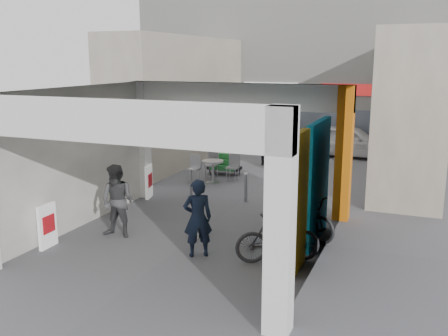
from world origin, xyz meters
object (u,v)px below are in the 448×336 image
at_px(produce_stand, 225,166).
at_px(man_with_dog, 198,218).
at_px(cafe_set, 213,171).
at_px(man_elderly, 296,197).
at_px(bicycle_front, 299,216).
at_px(white_van, 350,141).
at_px(man_back_turned, 118,201).
at_px(man_crates, 267,143).
at_px(border_collie, 198,225).
at_px(bicycle_rear, 278,238).

height_order(produce_stand, man_with_dog, man_with_dog).
bearing_deg(cafe_set, man_elderly, -46.00).
xyz_separation_m(man_with_dog, bicycle_front, (1.73, 1.96, -0.33)).
height_order(cafe_set, white_van, white_van).
height_order(man_back_turned, bicycle_front, man_back_turned).
xyz_separation_m(man_with_dog, man_crates, (-1.40, 9.42, 0.07)).
distance_m(man_elderly, white_van, 10.30).
bearing_deg(man_elderly, bicycle_front, -34.93).
distance_m(cafe_set, man_back_turned, 6.00).
distance_m(man_elderly, bicycle_front, 0.51).
bearing_deg(border_collie, produce_stand, 121.05).
bearing_deg(border_collie, bicycle_rear, -5.32).
bearing_deg(man_crates, man_back_turned, 108.87).
xyz_separation_m(border_collie, white_van, (1.90, 11.45, 0.39)).
distance_m(cafe_set, man_elderly, 5.71).
xyz_separation_m(produce_stand, bicycle_front, (4.09, -5.41, 0.21)).
bearing_deg(produce_stand, bicycle_front, -65.92).
bearing_deg(border_collie, man_crates, 110.73).
bearing_deg(produce_stand, man_crates, 51.98).
bearing_deg(produce_stand, border_collie, -86.67).
relative_size(man_with_dog, man_elderly, 0.94).
relative_size(cafe_set, produce_stand, 1.32).
distance_m(man_with_dog, bicycle_front, 2.64).
distance_m(man_back_turned, man_elderly, 4.24).
xyz_separation_m(man_crates, white_van, (2.78, 3.11, -0.24)).
xyz_separation_m(cafe_set, bicycle_rear, (4.06, -6.04, 0.20)).
xyz_separation_m(man_back_turned, man_elderly, (3.80, 1.89, 0.03)).
distance_m(man_with_dog, man_elderly, 2.74).
xyz_separation_m(bicycle_front, white_van, (-0.35, 10.58, 0.17)).
distance_m(man_with_dog, man_crates, 9.53).
relative_size(bicycle_front, white_van, 0.49).
relative_size(produce_stand, bicycle_front, 0.60).
bearing_deg(man_crates, bicycle_front, 136.90).
relative_size(man_crates, white_van, 0.46).
bearing_deg(man_crates, white_van, -107.58).
bearing_deg(man_elderly, white_van, 115.82).
xyz_separation_m(man_back_turned, white_van, (3.62, 12.18, -0.19)).
height_order(cafe_set, bicycle_rear, bicycle_rear).
distance_m(man_elderly, man_crates, 7.77).
bearing_deg(white_van, bicycle_front, -176.30).
bearing_deg(cafe_set, produce_stand, 88.70).
bearing_deg(man_crates, man_elderly, 136.58).
height_order(man_with_dog, man_crates, man_crates).
relative_size(cafe_set, man_elderly, 0.86).
height_order(produce_stand, man_back_turned, man_back_turned).
bearing_deg(bicycle_front, bicycle_rear, -159.26).
bearing_deg(man_with_dog, man_crates, -115.60).
height_order(border_collie, man_elderly, man_elderly).
bearing_deg(bicycle_front, cafe_set, 65.62).
bearing_deg(border_collie, man_back_turned, -142.18).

